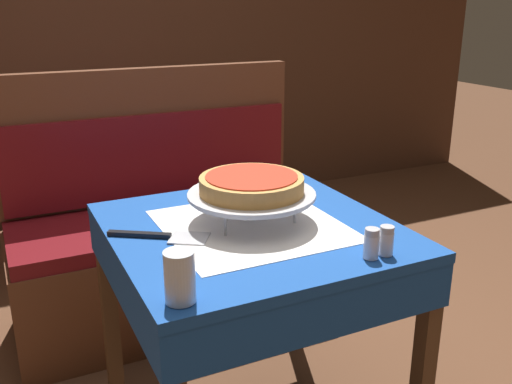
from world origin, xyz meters
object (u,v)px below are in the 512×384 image
Objects in this scene: pepper_shaker at (386,241)px; pizza_server at (162,236)px; dining_table_rear at (101,139)px; salt_shaker at (371,244)px; dining_table_front at (252,256)px; water_glass_near at (180,277)px; condiment_caddy at (102,113)px; booth_bench at (169,248)px; pizza_pan_stand at (252,196)px; deep_dish_pizza at (252,184)px.

pizza_server is at bearing 143.70° from pepper_shaker.
dining_table_rear is 10.37× the size of salt_shaker.
pizza_server reaches higher than dining_table_front.
dining_table_rear is at bearing 99.09° from pepper_shaker.
pepper_shaker is at bearing 0.03° from water_glass_near.
condiment_caddy is at bearing 83.22° from water_glass_near.
salt_shaker reaches higher than pizza_server.
booth_bench is at bearing 72.72° from pizza_server.
salt_shaker is at bearing -80.71° from booth_bench.
condiment_caddy reaches higher than salt_shaker.
condiment_caddy reaches higher than pizza_pan_stand.
dining_table_rear is 5.87× the size of condiment_caddy.
booth_bench is 16.84× the size of pepper_shaker.
pizza_pan_stand is at bearing -0.18° from pizza_server.
condiment_caddy is (0.19, 1.76, 0.03)m from pizza_server.
booth_bench is 11.23× the size of water_glass_near.
pizza_server is 0.61m from pepper_shaker.
pepper_shaker is at bearing -0.00° from salt_shaker.
pizza_pan_stand is 2.66× the size of condiment_caddy.
deep_dish_pizza reaches higher than pizza_pan_stand.
booth_bench reaches higher than dining_table_front.
booth_bench is at bearing -84.13° from dining_table_rear.
pizza_server is 0.57m from salt_shaker.
dining_table_rear is 1.73m from deep_dish_pizza.
deep_dish_pizza is at bearing -86.10° from dining_table_rear.
deep_dish_pizza is 2.60× the size of water_glass_near.
water_glass_near is at bearing -179.97° from salt_shaker.
water_glass_near is at bearing -134.66° from dining_table_front.
booth_bench is 9.34× the size of condiment_caddy.
water_glass_near is (-0.32, -1.17, 0.47)m from booth_bench.
deep_dish_pizza reaches higher than condiment_caddy.
pepper_shaker is (0.21, -0.36, -0.08)m from deep_dish_pizza.
pepper_shaker is (0.56, 0.00, -0.02)m from water_glass_near.
dining_table_front is at bearing -86.55° from dining_table_rear.
water_glass_near is 1.50× the size of pepper_shaker.
dining_table_rear is (-0.10, 1.73, -0.00)m from dining_table_front.
deep_dish_pizza reaches higher than pizza_server.
dining_table_rear is at bearing 93.90° from pizza_pan_stand.
deep_dish_pizza is 2.16× the size of condiment_caddy.
condiment_caddy is (-0.08, 1.78, 0.13)m from dining_table_front.
salt_shaker is at bearing 180.00° from pepper_shaker.
pizza_server is (-0.28, 0.00, -0.11)m from deep_dish_pizza.
pepper_shaker is (0.23, -0.33, 0.14)m from dining_table_front.
booth_bench is 3.51× the size of pizza_pan_stand.
deep_dish_pizza is 0.50m from water_glass_near.
pizza_server is at bearing 174.27° from dining_table_front.
booth_bench is 1.27m from salt_shaker.
dining_table_rear is 1.72m from pizza_server.
condiment_caddy is at bearing 92.95° from deep_dish_pizza.
condiment_caddy is at bearing 94.02° from booth_bench.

